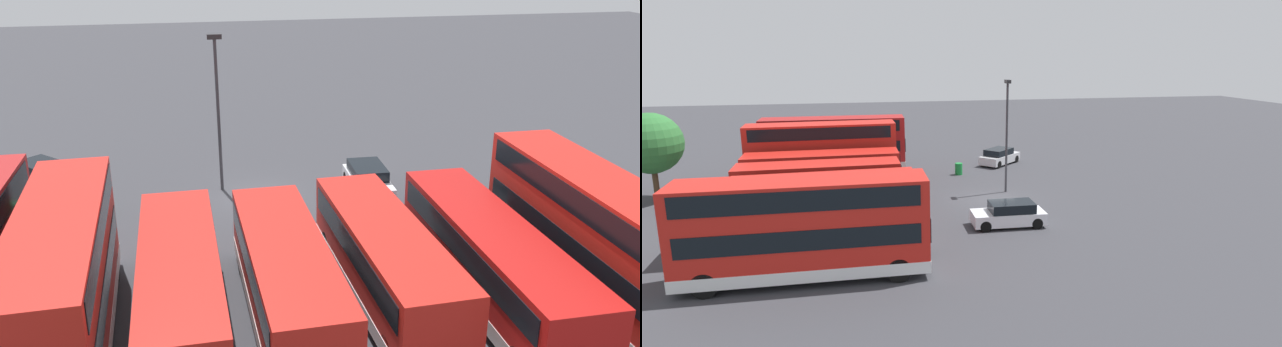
{
  "view_description": "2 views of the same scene",
  "coord_description": "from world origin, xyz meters",
  "views": [
    {
      "loc": [
        3.02,
        31.0,
        12.56
      ],
      "look_at": [
        -2.75,
        2.25,
        1.85
      ],
      "focal_mm": 37.26,
      "sensor_mm": 36.0,
      "label": 1
    },
    {
      "loc": [
        -33.65,
        8.97,
        10.01
      ],
      "look_at": [
        0.41,
        2.09,
        1.81
      ],
      "focal_mm": 29.67,
      "sensor_mm": 36.0,
      "label": 2
    }
  ],
  "objects": [
    {
      "name": "bus_single_deck_second",
      "position": [
        -7.1,
        11.57,
        1.62
      ],
      "size": [
        2.67,
        11.84,
        2.95
      ],
      "color": "#B71411",
      "rests_on": "ground"
    },
    {
      "name": "car_hatchback_silver",
      "position": [
        -5.58,
        0.52,
        0.7
      ],
      "size": [
        1.91,
        4.25,
        1.43
      ],
      "color": "silver",
      "rests_on": "ground"
    },
    {
      "name": "ground_plane",
      "position": [
        0.0,
        0.0,
        0.0
      ],
      "size": [
        140.0,
        140.0,
        0.0
      ],
      "primitive_type": "plane",
      "color": "#38383D"
    },
    {
      "name": "bus_double_decker_near_end",
      "position": [
        -10.79,
        11.4,
        2.45
      ],
      "size": [
        2.61,
        10.86,
        4.55
      ],
      "color": "red",
      "rests_on": "ground"
    },
    {
      "name": "bus_double_decker_sixth",
      "position": [
        7.25,
        11.58,
        2.45
      ],
      "size": [
        3.01,
        11.17,
        4.55
      ],
      "color": "red",
      "rests_on": "ground"
    },
    {
      "name": "bus_single_deck_fourth",
      "position": [
        0.23,
        11.43,
        1.62
      ],
      "size": [
        2.86,
        10.34,
        2.95
      ],
      "color": "red",
      "rests_on": "ground"
    },
    {
      "name": "waste_bin_yellow",
      "position": [
        7.64,
        0.91,
        0.47
      ],
      "size": [
        0.6,
        0.6,
        0.95
      ],
      "primitive_type": "cylinder",
      "color": "#197F33",
      "rests_on": "ground"
    },
    {
      "name": "tree_midleft",
      "position": [
        4.29,
        22.4,
        3.91
      ],
      "size": [
        4.07,
        4.07,
        5.96
      ],
      "color": "#4C3823",
      "rests_on": "ground"
    },
    {
      "name": "bus_single_deck_fifth",
      "position": [
        3.74,
        11.4,
        1.62
      ],
      "size": [
        2.79,
        10.69,
        2.95
      ],
      "color": "red",
      "rests_on": "ground"
    },
    {
      "name": "bus_double_decker_seventh",
      "position": [
        10.63,
        10.81,
        2.45
      ],
      "size": [
        2.65,
        11.56,
        4.55
      ],
      "color": "#A51919",
      "rests_on": "ground"
    },
    {
      "name": "lamp_post_tall",
      "position": [
        1.69,
        -1.37,
        4.66
      ],
      "size": [
        0.7,
        0.3,
        7.96
      ],
      "color": "#38383D",
      "rests_on": "ground"
    },
    {
      "name": "bus_single_deck_third",
      "position": [
        -3.38,
        10.88,
        1.62
      ],
      "size": [
        3.01,
        10.54,
        2.95
      ],
      "color": "red",
      "rests_on": "ground"
    },
    {
      "name": "car_small_green",
      "position": [
        10.83,
        -3.41,
        0.7
      ],
      "size": [
        4.21,
        4.3,
        1.43
      ],
      "color": "silver",
      "rests_on": "ground"
    }
  ]
}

